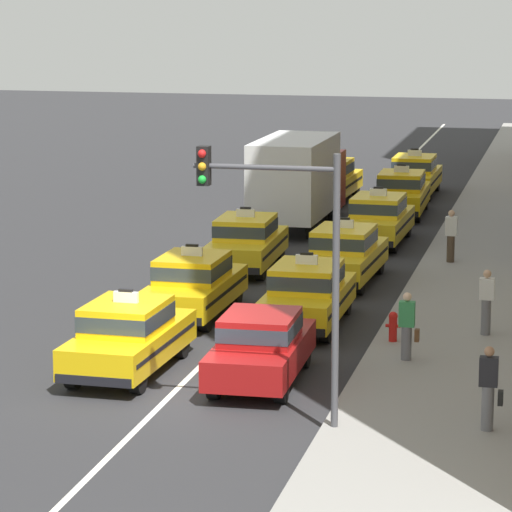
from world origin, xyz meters
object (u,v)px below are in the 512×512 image
Objects in this scene: taxi_left_nearest at (128,335)px; pedestrian_trailing at (407,326)px; taxi_right_sixth at (414,174)px; taxi_left_third at (246,242)px; sedan_right_nearest at (261,346)px; taxi_right_third at (344,254)px; pedestrian_mid_block at (451,236)px; taxi_left_fifth at (330,179)px; taxi_left_second at (193,284)px; traffic_light_pole at (287,239)px; taxi_right_second at (307,293)px; taxi_right_fourth at (378,218)px; taxi_right_fifth at (401,192)px; pedestrian_near_crosswalk at (486,302)px; box_truck_left_fourth at (299,178)px; fire_hydrant at (393,325)px; pedestrian_by_storefront at (489,388)px.

taxi_left_nearest is 2.92× the size of pedestrian_trailing.
taxi_left_third is at bearing -101.01° from taxi_right_sixth.
sedan_right_nearest is at bearing -144.48° from pedestrian_trailing.
pedestrian_mid_block is at bearing 48.20° from taxi_right_third.
taxi_left_fifth is 2.92× the size of pedestrian_trailing.
taxi_left_second is 1.00× the size of taxi_left_third.
taxi_left_second is at bearing 115.87° from traffic_light_pole.
taxi_left_second is 1.00× the size of taxi_right_second.
taxi_right_third and taxi_right_fourth have the same top height.
taxi_right_fifth is at bearing -88.73° from taxi_right_sixth.
pedestrian_near_crosswalk is at bearing -6.15° from taxi_left_second.
taxi_left_third is at bearing -162.78° from pedestrian_mid_block.
taxi_left_second reaches higher than pedestrian_mid_block.
taxi_right_fourth is (3.21, 17.20, 0.00)m from taxi_left_nearest.
taxi_left_second and taxi_left_fifth have the same top height.
box_truck_left_fourth reaches higher than taxi_left_nearest.
taxi_right_fourth is (3.28, -2.78, -0.90)m from box_truck_left_fourth.
taxi_right_sixth is at bearing 96.33° from pedestrian_trailing.
traffic_light_pole reaches higher than taxi_right_third.
fire_hydrant is at bearing -83.36° from taxi_right_fifth.
taxi_left_second reaches higher than pedestrian_trailing.
sedan_right_nearest is at bearing -132.76° from pedestrian_near_crosswalk.
taxi_right_fifth is at bearing 90.01° from taxi_right_fourth.
pedestrian_trailing is at bearing -83.67° from taxi_right_sixth.
taxi_left_nearest is at bearing -147.80° from pedestrian_near_crosswalk.
taxi_right_fifth is at bearing 106.10° from pedestrian_mid_block.
taxi_right_sixth is (3.13, 22.85, 0.00)m from taxi_left_second.
taxi_right_third is (3.16, 5.10, 0.00)m from taxi_left_second.
taxi_right_sixth is 2.81× the size of pedestrian_near_crosswalk.
taxi_right_sixth is 26.66m from pedestrian_trailing.
taxi_left_fifth is 2.77× the size of pedestrian_by_storefront.
box_truck_left_fourth is (0.05, 7.97, 0.90)m from taxi_left_third.
taxi_right_second is at bearing 175.32° from pedestrian_near_crosswalk.
fire_hydrant is (5.55, -22.74, -0.33)m from taxi_left_fifth.
taxi_left_second is at bearing -89.30° from taxi_left_third.
traffic_light_pole is (1.10, -26.63, 2.94)m from taxi_right_fifth.
taxi_right_second is at bearing -90.36° from taxi_right_third.
sedan_right_nearest is 2.67× the size of pedestrian_mid_block.
taxi_left_third and taxi_right_fifth have the same top height.
taxi_right_fourth is 0.82× the size of traffic_light_pole.
taxi_left_second reaches higher than fire_hydrant.
box_truck_left_fourth reaches higher than taxi_right_fourth.
taxi_left_fifth is 26.68m from sedan_right_nearest.
taxi_right_second is (3.13, -0.45, 0.00)m from taxi_left_second.
taxi_left_nearest is 6.04m from taxi_right_second.
fire_hydrant is at bearing -56.15° from taxi_left_third.
taxi_left_nearest is 28.66m from taxi_right_sixth.
pedestrian_trailing is at bearing -75.98° from taxi_left_fifth.
taxi_right_second is 0.82× the size of traffic_light_pole.
taxi_left_nearest is 1.00× the size of taxi_right_fifth.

